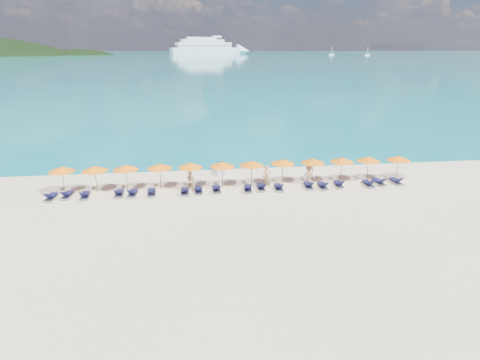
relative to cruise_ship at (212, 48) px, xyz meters
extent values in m
plane|color=beige|center=(-30.73, -592.80, -8.83)|extent=(1400.00, 1400.00, 0.00)
cube|color=#1FA9B2|center=(-30.73, 67.20, -8.82)|extent=(1600.00, 1300.00, 0.01)
ellipsoid|color=black|center=(-180.73, -32.80, -43.83)|extent=(162.00, 126.00, 85.50)
cube|color=white|center=(-10.39, -3.09, -4.21)|extent=(102.61, 46.68, 9.23)
cone|color=white|center=(48.02, 14.30, -4.21)|extent=(25.27, 25.27, 20.31)
cube|color=white|center=(-12.15, -3.62, 4.10)|extent=(82.35, 38.23, 7.39)
cube|color=white|center=(-13.92, -4.15, 9.64)|extent=(64.31, 31.24, 4.62)
cube|color=white|center=(-15.69, -4.67, 13.33)|extent=(44.05, 22.79, 3.23)
cube|color=black|center=(-12.15, -3.62, 2.71)|extent=(83.38, 38.70, 0.83)
cube|color=black|center=(-12.15, -3.62, 5.94)|extent=(81.33, 37.76, 0.83)
cylinder|color=black|center=(-27.91, -8.31, 17.02)|extent=(4.06, 4.06, 5.08)
cube|color=white|center=(152.66, -85.30, -7.97)|extent=(6.48, 2.16, 1.73)
cylinder|color=white|center=(152.66, -85.30, -2.35)|extent=(0.39, 0.39, 10.80)
cube|color=white|center=(195.54, -99.85, -8.01)|extent=(6.18, 2.06, 1.65)
cylinder|color=white|center=(195.54, -99.85, -2.65)|extent=(0.37, 0.37, 10.30)
cube|color=silver|center=(-31.86, -583.77, -8.52)|extent=(1.08, 2.53, 0.57)
cube|color=black|center=(-31.85, -583.98, -8.11)|extent=(0.58, 1.06, 0.36)
cylinder|color=black|center=(-31.90, -583.15, -7.95)|extent=(0.57, 0.10, 0.06)
imported|color=tan|center=(-28.32, -588.59, -7.84)|extent=(0.75, 0.53, 1.97)
imported|color=tan|center=(-34.65, -588.67, -7.98)|extent=(0.95, 0.78, 1.70)
imported|color=tan|center=(-24.58, -588.15, -7.98)|extent=(1.20, 1.05, 1.71)
cylinder|color=black|center=(-44.85, -587.79, -7.73)|extent=(0.05, 0.05, 2.20)
cone|color=orange|center=(-44.85, -587.79, -6.81)|extent=(2.10, 2.10, 0.42)
sphere|color=black|center=(-44.85, -587.79, -6.59)|extent=(0.08, 0.08, 0.08)
cylinder|color=black|center=(-42.25, -587.94, -7.73)|extent=(0.05, 0.05, 2.20)
cone|color=orange|center=(-42.25, -587.94, -6.81)|extent=(2.10, 2.10, 0.42)
sphere|color=black|center=(-42.25, -587.94, -6.59)|extent=(0.08, 0.08, 0.08)
cylinder|color=black|center=(-39.84, -587.87, -7.73)|extent=(0.05, 0.05, 2.20)
cone|color=orange|center=(-39.84, -587.87, -6.81)|extent=(2.10, 2.10, 0.42)
sphere|color=black|center=(-39.84, -587.87, -6.59)|extent=(0.08, 0.08, 0.08)
cylinder|color=black|center=(-37.13, -587.82, -7.73)|extent=(0.05, 0.05, 2.20)
cone|color=orange|center=(-37.13, -587.82, -6.81)|extent=(2.10, 2.10, 0.42)
sphere|color=black|center=(-37.13, -587.82, -6.59)|extent=(0.08, 0.08, 0.08)
cylinder|color=black|center=(-34.63, -587.88, -7.73)|extent=(0.05, 0.05, 2.20)
cone|color=orange|center=(-34.63, -587.88, -6.81)|extent=(2.10, 2.10, 0.42)
sphere|color=black|center=(-34.63, -587.88, -6.59)|extent=(0.08, 0.08, 0.08)
cylinder|color=black|center=(-31.98, -587.94, -7.73)|extent=(0.05, 0.05, 2.20)
cone|color=orange|center=(-31.98, -587.94, -6.81)|extent=(2.10, 2.10, 0.42)
sphere|color=black|center=(-31.98, -587.94, -6.59)|extent=(0.08, 0.08, 0.08)
cylinder|color=black|center=(-29.51, -587.94, -7.73)|extent=(0.05, 0.05, 2.20)
cone|color=orange|center=(-29.51, -587.94, -6.81)|extent=(2.10, 2.10, 0.42)
sphere|color=black|center=(-29.51, -587.94, -6.59)|extent=(0.08, 0.08, 0.08)
cylinder|color=black|center=(-26.80, -587.75, -7.73)|extent=(0.05, 0.05, 2.20)
cone|color=orange|center=(-26.80, -587.75, -6.81)|extent=(2.10, 2.10, 0.42)
sphere|color=black|center=(-26.80, -587.75, -6.59)|extent=(0.08, 0.08, 0.08)
cylinder|color=black|center=(-24.18, -587.79, -7.73)|extent=(0.05, 0.05, 2.20)
cone|color=orange|center=(-24.18, -587.79, -6.81)|extent=(2.10, 2.10, 0.42)
sphere|color=black|center=(-24.18, -587.79, -6.59)|extent=(0.08, 0.08, 0.08)
cylinder|color=black|center=(-21.59, -587.81, -7.73)|extent=(0.05, 0.05, 2.20)
cone|color=orange|center=(-21.59, -587.81, -6.81)|extent=(2.10, 2.10, 0.42)
sphere|color=black|center=(-21.59, -587.81, -6.59)|extent=(0.08, 0.08, 0.08)
cylinder|color=black|center=(-19.18, -587.83, -7.73)|extent=(0.05, 0.05, 2.20)
cone|color=orange|center=(-19.18, -587.83, -6.81)|extent=(2.10, 2.10, 0.42)
sphere|color=black|center=(-19.18, -587.83, -6.59)|extent=(0.08, 0.08, 0.08)
cylinder|color=black|center=(-16.46, -587.91, -7.73)|extent=(0.05, 0.05, 2.20)
cone|color=orange|center=(-16.46, -587.91, -6.81)|extent=(2.10, 2.10, 0.42)
sphere|color=black|center=(-16.46, -587.91, -6.59)|extent=(0.08, 0.08, 0.08)
cube|color=silver|center=(-45.47, -589.19, -8.69)|extent=(0.75, 1.74, 0.06)
cube|color=#13143E|center=(-45.45, -588.94, -8.53)|extent=(0.64, 1.14, 0.04)
cube|color=#13143E|center=(-45.51, -589.74, -8.28)|extent=(0.59, 0.58, 0.43)
cube|color=silver|center=(-44.34, -588.89, -8.69)|extent=(0.76, 1.75, 0.06)
cube|color=#13143E|center=(-44.32, -588.64, -8.53)|extent=(0.64, 1.14, 0.04)
cube|color=#13143E|center=(-44.38, -589.44, -8.28)|extent=(0.59, 0.58, 0.43)
cube|color=silver|center=(-42.92, -589.17, -8.69)|extent=(0.76, 1.74, 0.06)
cube|color=#13143E|center=(-42.94, -588.92, -8.53)|extent=(0.64, 1.14, 0.04)
cube|color=#13143E|center=(-42.88, -589.72, -8.28)|extent=(0.59, 0.58, 0.43)
cube|color=silver|center=(-40.33, -589.01, -8.69)|extent=(0.68, 1.72, 0.06)
cube|color=#13143E|center=(-40.34, -588.76, -8.53)|extent=(0.59, 1.12, 0.04)
cube|color=#13143E|center=(-40.31, -589.56, -8.28)|extent=(0.57, 0.56, 0.43)
cube|color=silver|center=(-39.27, -589.10, -8.69)|extent=(0.72, 1.74, 0.06)
cube|color=#13143E|center=(-39.26, -588.85, -8.53)|extent=(0.62, 1.13, 0.04)
cube|color=#13143E|center=(-39.31, -589.64, -8.28)|extent=(0.58, 0.57, 0.43)
cube|color=silver|center=(-37.79, -589.11, -8.69)|extent=(0.73, 1.74, 0.06)
cube|color=#13143E|center=(-37.81, -588.87, -8.53)|extent=(0.62, 1.13, 0.04)
cube|color=#13143E|center=(-37.75, -589.66, -8.28)|extent=(0.58, 0.57, 0.43)
cube|color=silver|center=(-35.15, -589.19, -8.69)|extent=(0.64, 1.71, 0.06)
cube|color=#13143E|center=(-35.15, -588.94, -8.53)|extent=(0.56, 1.10, 0.04)
cube|color=#13143E|center=(-35.14, -589.74, -8.28)|extent=(0.55, 0.54, 0.43)
cube|color=silver|center=(-34.04, -589.08, -8.69)|extent=(0.67, 1.72, 0.06)
cube|color=#13143E|center=(-34.05, -588.83, -8.53)|extent=(0.58, 1.11, 0.04)
cube|color=#13143E|center=(-34.03, -589.63, -8.28)|extent=(0.56, 0.55, 0.43)
cube|color=silver|center=(-32.57, -588.95, -8.69)|extent=(0.71, 1.73, 0.06)
cube|color=#13143E|center=(-32.59, -588.70, -8.53)|extent=(0.61, 1.13, 0.04)
cube|color=#13143E|center=(-32.55, -589.50, -8.28)|extent=(0.58, 0.56, 0.43)
cube|color=silver|center=(-29.99, -589.16, -8.69)|extent=(0.76, 1.75, 0.06)
cube|color=#13143E|center=(-29.97, -588.91, -8.53)|extent=(0.64, 1.14, 0.04)
cube|color=#13143E|center=(-30.04, -589.71, -8.28)|extent=(0.59, 0.58, 0.43)
cube|color=silver|center=(-28.87, -588.94, -8.69)|extent=(0.66, 1.71, 0.06)
cube|color=#13143E|center=(-28.87, -588.69, -8.53)|extent=(0.57, 1.11, 0.04)
cube|color=#13143E|center=(-28.86, -589.49, -8.28)|extent=(0.56, 0.55, 0.43)
cube|color=silver|center=(-27.42, -589.19, -8.69)|extent=(0.68, 1.72, 0.06)
cube|color=#13143E|center=(-27.41, -588.94, -8.53)|extent=(0.59, 1.12, 0.04)
cube|color=#13143E|center=(-27.44, -589.74, -8.28)|extent=(0.57, 0.56, 0.43)
cube|color=silver|center=(-24.82, -589.03, -8.69)|extent=(0.71, 1.73, 0.06)
cube|color=#13143E|center=(-24.80, -588.78, -8.53)|extent=(0.61, 1.13, 0.04)
cube|color=#13143E|center=(-24.85, -589.58, -8.28)|extent=(0.58, 0.57, 0.43)
cube|color=silver|center=(-23.67, -589.23, -8.69)|extent=(0.69, 1.73, 0.06)
cube|color=#13143E|center=(-23.66, -588.98, -8.53)|extent=(0.60, 1.12, 0.04)
cube|color=#13143E|center=(-23.69, -589.78, -8.28)|extent=(0.57, 0.56, 0.43)
cube|color=silver|center=(-22.19, -588.99, -8.69)|extent=(0.77, 1.75, 0.06)
cube|color=#13143E|center=(-22.16, -588.74, -8.53)|extent=(0.65, 1.15, 0.04)
cube|color=#13143E|center=(-22.23, -589.54, -8.28)|extent=(0.60, 0.58, 0.43)
cube|color=silver|center=(-19.63, -589.16, -8.69)|extent=(0.64, 1.71, 0.06)
cube|color=#13143E|center=(-19.62, -588.91, -8.53)|extent=(0.56, 1.11, 0.04)
cube|color=#13143E|center=(-19.63, -589.71, -8.28)|extent=(0.56, 0.54, 0.43)
cube|color=silver|center=(-18.50, -588.84, -8.69)|extent=(0.78, 1.75, 0.06)
cube|color=#13143E|center=(-18.52, -588.60, -8.53)|extent=(0.65, 1.15, 0.04)
cube|color=#13143E|center=(-18.44, -589.39, -8.28)|extent=(0.60, 0.59, 0.43)
cube|color=silver|center=(-16.97, -588.84, -8.69)|extent=(0.71, 1.73, 0.06)
cube|color=#13143E|center=(-16.98, -588.59, -8.53)|extent=(0.61, 1.13, 0.04)
cube|color=#13143E|center=(-16.94, -589.39, -8.28)|extent=(0.58, 0.57, 0.43)
camera|label=1|loc=(-34.40, -619.88, 2.51)|focal=30.00mm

